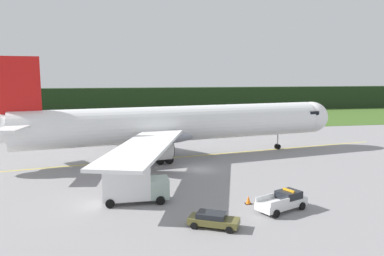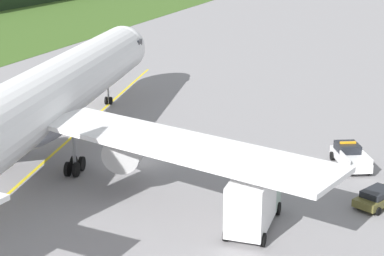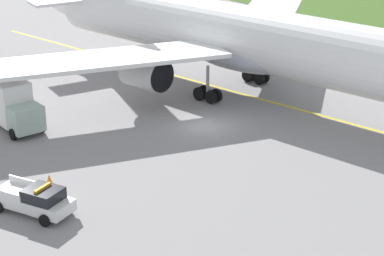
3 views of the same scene
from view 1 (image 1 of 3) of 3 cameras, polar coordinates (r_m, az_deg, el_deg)
The scene contains 9 objects.
ground at distance 52.46m, azimuth 1.06°, elevation -6.24°, with size 320.00×320.00×0.00m, color gray.
grass_verge at distance 109.27m, azimuth -5.48°, elevation 1.25°, with size 320.00×44.57×0.04m, color #3C5D21.
distant_tree_line at distance 133.31m, azimuth -6.58°, elevation 4.26°, with size 288.00×5.86×8.37m, color #1F311B.
taxiway_centerline_main at distance 59.95m, azimuth -2.06°, elevation -4.42°, with size 77.25×0.30×0.01m, color yellow.
airliner at distance 58.82m, azimuth -2.72°, elevation 0.51°, with size 58.40×49.02×15.38m.
ops_pickup_truck at distance 38.04m, azimuth 13.59°, elevation -10.66°, with size 5.63×3.89×1.94m.
catering_truck at distance 39.20m, azimuth -8.92°, elevation -8.31°, with size 6.62×2.69×4.00m.
staff_car at distance 33.25m, azimuth 3.20°, elevation -13.61°, with size 4.61×3.56×1.30m.
apron_cone at distance 39.28m, azimuth 8.50°, elevation -10.69°, with size 0.66×0.66×0.83m.
Camera 1 is at (-10.87, -49.65, 13.00)m, focal length 35.36 mm.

